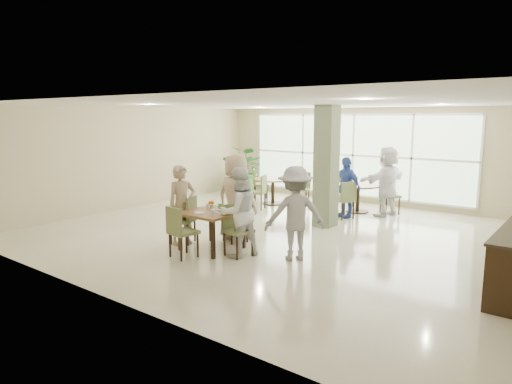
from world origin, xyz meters
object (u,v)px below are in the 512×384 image
Objects in this scene: round_table_left at (273,184)px; teen_left at (182,205)px; teen_right at (238,212)px; teen_standing at (295,213)px; adult_a at (345,187)px; potted_plant at (245,170)px; main_table at (212,216)px; adult_standing at (325,174)px; adult_b at (387,181)px; round_table_right at (358,190)px; teen_far at (236,197)px.

teen_left is (1.04, -4.59, 0.22)m from round_table_left.
teen_right is 0.98× the size of teen_standing.
teen_standing reaches higher than adult_a.
potted_plant is at bearing 152.66° from round_table_left.
adult_standing reaches higher than main_table.
adult_a is (2.49, -0.33, 0.19)m from round_table_left.
adult_a is at bearing 80.25° from main_table.
adult_a is (1.45, 4.26, -0.03)m from teen_left.
adult_standing is (-2.19, 0.70, -0.04)m from adult_b.
main_table is at bearing -86.38° from adult_a.
teen_right is 5.07m from adult_b.
round_table_left is at bearing -174.20° from adult_a.
round_table_left is at bearing -133.24° from teen_right.
round_table_left is at bearing 31.58° from teen_left.
potted_plant reaches higher than round_table_right.
adult_a is at bearing -0.04° from teen_left.
teen_standing is 3.84m from adult_a.
round_table_right is 0.67× the size of teen_far.
adult_b is (0.77, 0.81, 0.13)m from adult_a.
teen_left is at bearing 85.20° from adult_standing.
round_table_left is at bearing -27.34° from potted_plant.
adult_a is (0.02, -0.78, 0.18)m from round_table_right.
round_table_left is 0.71× the size of potted_plant.
teen_far is 1.16m from teen_right.
round_table_left is 0.63× the size of teen_far.
teen_far is 1.04× the size of adult_standing.
potted_plant is at bearing -90.29° from teen_standing.
teen_left is (2.82, -5.51, 0.01)m from potted_plant.
adult_standing is (-1.40, 0.73, 0.27)m from round_table_right.
round_table_right is 0.71× the size of teen_standing.
round_table_left is 0.68× the size of teen_right.
teen_left reaches higher than round_table_right.
adult_b reaches higher than round_table_left.
teen_far is at bearing -101.01° from round_table_right.
adult_b is at bearing -118.74° from teen_far.
teen_left is 1.03× the size of adult_a.
round_table_left is 0.71× the size of teen_left.
teen_left is at bearing -9.85° from adult_b.
teen_right is at bearing -1.65° from main_table.
adult_a reaches higher than main_table.
potted_plant is 0.99× the size of teen_left.
potted_plant reaches higher than adult_a.
adult_standing reaches higher than teen_left.
adult_a is at bearing -29.71° from adult_b.
adult_standing is (-1.42, 1.51, 0.09)m from adult_a.
teen_standing is 4.55m from adult_b.
adult_b is at bearing -170.84° from teen_right.
main_table is 0.75m from teen_left.
adult_standing is at bearing -94.00° from adult_b.
main_table is 0.88m from teen_far.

